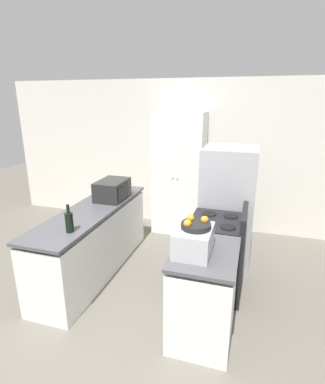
{
  "coord_description": "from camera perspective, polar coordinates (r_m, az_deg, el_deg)",
  "views": [
    {
      "loc": [
        1.15,
        -1.98,
        2.27
      ],
      "look_at": [
        0.0,
        1.75,
        1.05
      ],
      "focal_mm": 28.0,
      "sensor_mm": 36.0,
      "label": 1
    }
  ],
  "objects": [
    {
      "name": "toaster_oven",
      "position": [
        2.78,
        5.9,
        -9.19
      ],
      "size": [
        0.33,
        0.43,
        0.24
      ],
      "color": "#B2B2B7",
      "rests_on": "counter_right"
    },
    {
      "name": "fruit_bowl",
      "position": [
        2.73,
        6.32,
        -6.17
      ],
      "size": [
        0.27,
        0.27,
        0.1
      ],
      "color": "black",
      "rests_on": "toaster_oven"
    },
    {
      "name": "counter_left",
      "position": [
        4.17,
        -12.89,
        -9.15
      ],
      "size": [
        0.6,
        2.24,
        0.91
      ],
      "color": "silver",
      "rests_on": "ground_plane"
    },
    {
      "name": "pantry_cabinet",
      "position": [
        5.16,
        3.18,
        3.49
      ],
      "size": [
        0.84,
        0.57,
        2.07
      ],
      "color": "white",
      "rests_on": "ground_plane"
    },
    {
      "name": "microwave",
      "position": [
        4.26,
        -9.52,
        0.43
      ],
      "size": [
        0.37,
        0.52,
        0.27
      ],
      "color": "black",
      "rests_on": "counter_left"
    },
    {
      "name": "refrigerator",
      "position": [
        4.31,
        12.25,
        -2.57
      ],
      "size": [
        0.74,
        0.76,
        1.65
      ],
      "color": "#A3A3A8",
      "rests_on": "ground_plane"
    },
    {
      "name": "stove",
      "position": [
        3.76,
        10.2,
        -11.65
      ],
      "size": [
        0.66,
        0.71,
        1.07
      ],
      "color": "black",
      "rests_on": "ground_plane"
    },
    {
      "name": "wine_bottle",
      "position": [
        3.32,
        -17.34,
        -5.42
      ],
      "size": [
        0.09,
        0.09,
        0.31
      ],
      "color": "black",
      "rests_on": "counter_left"
    },
    {
      "name": "counter_right",
      "position": [
        3.11,
        7.81,
        -18.85
      ],
      "size": [
        0.6,
        0.82,
        0.91
      ],
      "color": "silver",
      "rests_on": "ground_plane"
    },
    {
      "name": "wall_back",
      "position": [
        5.4,
        4.6,
        6.96
      ],
      "size": [
        7.0,
        0.06,
        2.6
      ],
      "color": "silver",
      "rests_on": "ground_plane"
    },
    {
      "name": "ground_plane",
      "position": [
        3.22,
        -10.39,
        -27.75
      ],
      "size": [
        14.0,
        14.0,
        0.0
      ],
      "primitive_type": "plane",
      "color": "#666056"
    }
  ]
}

